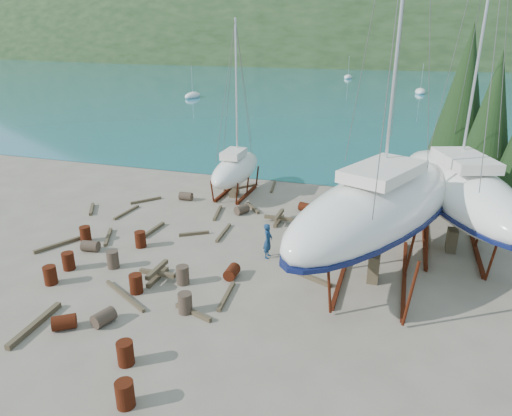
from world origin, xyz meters
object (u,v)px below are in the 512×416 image
(large_sailboat_far, at_px, (459,189))
(small_sailboat_shore, at_px, (236,169))
(worker, at_px, (268,241))
(large_sailboat_near, at_px, (380,206))

(large_sailboat_far, bearing_deg, small_sailboat_shore, 143.54)
(large_sailboat_far, distance_m, worker, 10.24)
(large_sailboat_near, bearing_deg, small_sailboat_shore, 162.73)
(large_sailboat_far, bearing_deg, large_sailboat_near, -148.24)
(large_sailboat_near, distance_m, worker, 5.91)
(small_sailboat_shore, height_order, worker, small_sailboat_shore)
(small_sailboat_shore, xyz_separation_m, worker, (4.98, -8.75, -1.02))
(large_sailboat_far, xyz_separation_m, small_sailboat_shore, (-13.98, 4.43, -1.31))
(worker, bearing_deg, large_sailboat_near, -92.39)
(large_sailboat_near, relative_size, small_sailboat_shore, 1.84)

